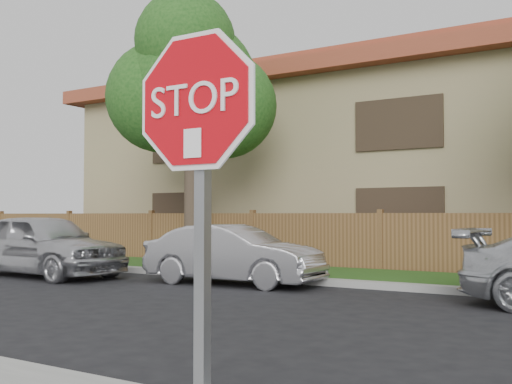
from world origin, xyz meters
The scene contains 4 objects.
tree_left centered at (-8.98, 9.57, 5.22)m, with size 4.80×3.90×7.78m.
stop_sign centered at (-0.40, -1.48, 1.83)m, with size 1.01×0.13×2.55m.
sedan_far_left centered at (-10.97, 6.18, 0.80)m, with size 1.90×4.72×1.61m, color silver.
sedan_left centered at (-5.93, 7.22, 0.67)m, with size 1.41×4.05×1.34m, color #B1B0B5.
Camera 1 is at (1.46, -3.96, 1.57)m, focal length 42.00 mm.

